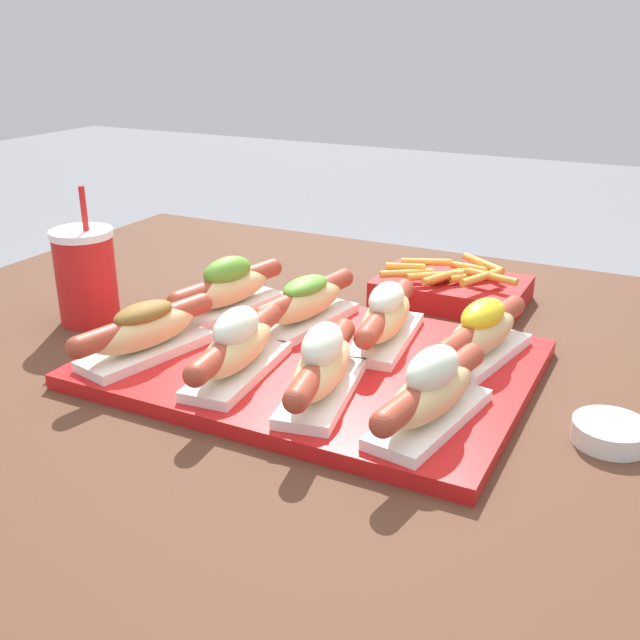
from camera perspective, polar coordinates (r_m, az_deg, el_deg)
The scene contains 13 objects.
patio_table at distance 1.13m, azimuth 0.41°, elevation -19.94°, with size 1.33×1.05×0.72m.
serving_tray at distance 0.90m, azimuth -0.58°, elevation -3.32°, with size 0.50×0.36×0.02m.
hot_dog_0 at distance 0.91m, azimuth -13.18°, elevation -0.76°, with size 0.10×0.20×0.07m.
hot_dog_1 at distance 0.84m, azimuth -6.35°, elevation -2.01°, with size 0.08×0.21×0.08m.
hot_dog_2 at distance 0.79m, azimuth 0.18°, elevation -3.52°, with size 0.09×0.21×0.08m.
hot_dog_3 at distance 0.74m, azimuth 8.48°, elevation -5.39°, with size 0.09×0.21×0.08m.
hot_dog_4 at distance 1.03m, azimuth -7.00°, elevation 2.48°, with size 0.09×0.20×0.08m.
hot_dog_5 at distance 0.98m, azimuth -1.12°, elevation 1.39°, with size 0.08×0.21×0.07m.
hot_dog_6 at distance 0.93m, azimuth 5.05°, elevation 0.30°, with size 0.08×0.21×0.08m.
hot_dog_7 at distance 0.89m, azimuth 12.21°, elevation -0.95°, with size 0.09×0.21×0.07m.
sauce_bowl at distance 0.80m, azimuth 21.28°, elevation -7.92°, with size 0.08×0.08×0.02m.
drink_cup at distance 1.08m, azimuth -17.39°, elevation 3.23°, with size 0.08×0.08×0.19m.
fries_basket at distance 1.13m, azimuth 10.00°, elevation 2.35°, with size 0.21×0.15×0.06m.
Camera 1 is at (0.37, -0.76, 1.11)m, focal length 42.00 mm.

